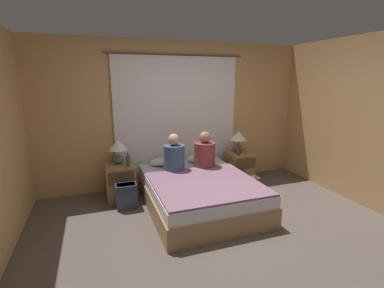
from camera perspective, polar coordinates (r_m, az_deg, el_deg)
The scene contains 18 objects.
ground_plane at distance 3.61m, azimuth 6.42°, elevation -18.10°, with size 16.00×16.00×0.00m, color #564C47.
wall_back at distance 4.93m, azimuth -3.15°, elevation 6.01°, with size 4.81×0.06×2.50m.
wall_right at distance 4.71m, azimuth 33.95°, elevation 3.41°, with size 0.06×3.95×2.50m.
curtain_panel at distance 4.89m, azimuth -2.92°, elevation 4.57°, with size 2.38×0.02×2.27m.
bed at distance 4.20m, azimuth 1.37°, elevation -9.90°, with size 1.49×1.96×0.45m.
nightstand_left at distance 4.59m, azimuth -14.47°, elevation -7.45°, with size 0.44×0.47×0.56m.
nightstand_right at distance 5.20m, azimuth 9.64°, elevation -4.76°, with size 0.44×0.47×0.56m.
lamp_left at distance 4.50m, azimuth -14.94°, elevation -0.75°, with size 0.30×0.30×0.39m.
lamp_right at distance 5.12m, azimuth 9.48°, elevation 1.18°, with size 0.30×0.30×0.39m.
pillow_left at distance 4.72m, azimuth -5.78°, elevation -3.62°, with size 0.48×0.30×0.12m.
pillow_right at distance 4.91m, azimuth 1.65°, elevation -2.89°, with size 0.48×0.30×0.12m.
blanket_on_bed at distance 3.87m, azimuth 2.83°, elevation -8.09°, with size 1.43×1.36×0.03m.
person_left_in_bed at distance 4.37m, azimuth -3.68°, elevation -2.46°, with size 0.33×0.33×0.60m.
person_right_in_bed at distance 4.53m, azimuth 2.60°, elevation -1.90°, with size 0.34×0.34×0.60m.
beer_bottle_on_left_stand at distance 4.37m, azimuth -12.97°, elevation -3.43°, with size 0.06×0.06×0.22m.
beer_bottle_on_right_stand at distance 4.94m, azimuth 9.50°, elevation -1.20°, with size 0.06×0.06×0.24m.
backpack_on_floor at distance 4.26m, azimuth -13.31°, elevation -10.06°, with size 0.30×0.21×0.38m.
handbag_on_floor at distance 4.85m, azimuth 11.84°, elevation -8.04°, with size 0.31×0.17×0.40m.
Camera 1 is at (-1.39, -2.75, 1.87)m, focal length 26.00 mm.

